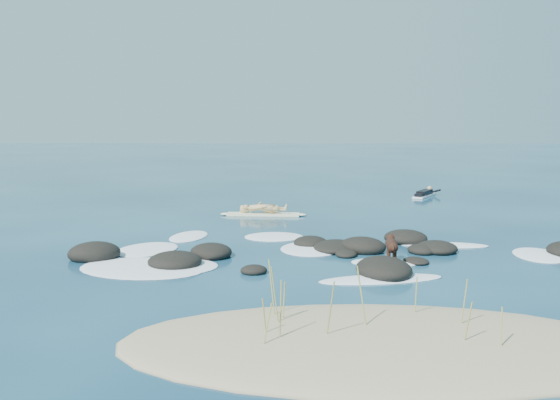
{
  "coord_description": "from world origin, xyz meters",
  "views": [
    {
      "loc": [
        -1.43,
        -18.38,
        3.82
      ],
      "look_at": [
        -2.0,
        4.0,
        0.9
      ],
      "focal_mm": 40.0,
      "sensor_mm": 36.0,
      "label": 1
    }
  ],
  "objects": [
    {
      "name": "standing_surfer_rig",
      "position": [
        -2.72,
        6.07,
        0.77
      ],
      "size": [
        3.45,
        0.71,
        1.96
      ],
      "rotation": [
        0.0,
        0.0,
        -0.04
      ],
      "color": "#FAF8C8",
      "rests_on": "ground"
    },
    {
      "name": "reef_rocks",
      "position": [
        0.25,
        -1.38,
        0.12
      ],
      "size": [
        15.05,
        6.61,
        0.63
      ],
      "color": "black",
      "rests_on": "ground"
    },
    {
      "name": "dog",
      "position": [
        1.11,
        -2.16,
        0.5
      ],
      "size": [
        0.35,
        1.2,
        0.76
      ],
      "rotation": [
        0.0,
        0.0,
        1.5
      ],
      "color": "black",
      "rests_on": "ground"
    },
    {
      "name": "paddling_surfer_rig",
      "position": [
        4.97,
        12.42,
        0.15
      ],
      "size": [
        1.71,
        2.39,
        0.44
      ],
      "rotation": [
        0.0,
        0.0,
        1.07
      ],
      "color": "white",
      "rests_on": "ground"
    },
    {
      "name": "sand_dune",
      "position": [
        0.0,
        -8.2,
        0.0
      ],
      "size": [
        9.0,
        4.4,
        0.6
      ],
      "primitive_type": "ellipsoid",
      "color": "#9E8966",
      "rests_on": "ground"
    },
    {
      "name": "ground",
      "position": [
        0.0,
        0.0,
        0.0
      ],
      "size": [
        160.0,
        160.0,
        0.0
      ],
      "primitive_type": "plane",
      "color": "#0A2642",
      "rests_on": "ground"
    },
    {
      "name": "breaking_foam",
      "position": [
        -2.3,
        -1.36,
        0.01
      ],
      "size": [
        13.48,
        7.24,
        0.12
      ],
      "color": "white",
      "rests_on": "ground"
    },
    {
      "name": "dune_grass",
      "position": [
        -0.62,
        -8.08,
        0.61
      ],
      "size": [
        3.83,
        1.78,
        1.19
      ],
      "color": "#939247",
      "rests_on": "ground"
    }
  ]
}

